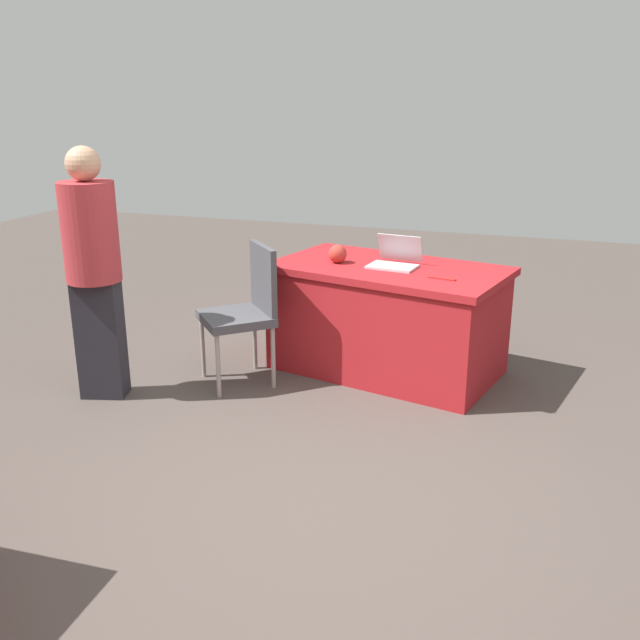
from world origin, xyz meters
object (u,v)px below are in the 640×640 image
person_presenter (93,263)px  laptop_silver (395,261)px  yarn_ball (338,254)px  chair_tucked_right (246,306)px  table_foreground (387,319)px  scissors_red (442,278)px

person_presenter → laptop_silver: size_ratio=4.56×
yarn_ball → chair_tucked_right: bearing=44.4°
table_foreground → person_presenter: 2.00m
table_foreground → scissors_red: (-0.40, 0.23, 0.38)m
laptop_silver → chair_tucked_right: bearing=36.9°
table_foreground → yarn_ball: size_ratio=13.42×
yarn_ball → person_presenter: bearing=38.2°
table_foreground → scissors_red: scissors_red is taller
table_foreground → laptop_silver: (-0.04, -0.01, 0.42)m
scissors_red → person_presenter: bearing=-147.7°
laptop_silver → yarn_ball: bearing=11.1°
chair_tucked_right → scissors_red: (-1.26, -0.27, 0.23)m
table_foreground → laptop_silver: bearing=-171.4°
person_presenter → scissors_red: 2.20m
table_foreground → scissors_red: 0.60m
chair_tucked_right → yarn_ball: chair_tucked_right is taller
laptop_silver → yarn_ball: laptop_silver is taller
table_foreground → person_presenter: bearing=32.0°
person_presenter → laptop_silver: person_presenter is taller
chair_tucked_right → yarn_ball: size_ratio=7.32×
person_presenter → scissors_red: person_presenter is taller
laptop_silver → table_foreground: bearing=15.9°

